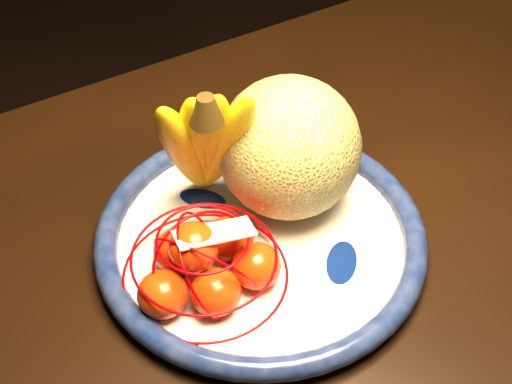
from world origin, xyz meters
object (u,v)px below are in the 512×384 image
cantaloupe (289,148)px  mandarin_bag (206,264)px  dining_table (467,332)px  banana_bunch (204,139)px  fruit_bowl (261,239)px

cantaloupe → mandarin_bag: size_ratio=0.76×
dining_table → banana_bunch: (-0.20, 0.20, 0.19)m
dining_table → fruit_bowl: fruit_bowl is taller
dining_table → mandarin_bag: mandarin_bag is taller
cantaloupe → banana_bunch: (-0.08, 0.03, 0.02)m
cantaloupe → fruit_bowl: bearing=-144.1°
banana_bunch → mandarin_bag: bearing=-98.8°
fruit_bowl → banana_bunch: bearing=112.5°
dining_table → mandarin_bag: bearing=152.8°
cantaloupe → dining_table: bearing=-55.5°
dining_table → cantaloupe: size_ratio=11.44×
fruit_bowl → mandarin_bag: (-0.07, -0.02, 0.03)m
fruit_bowl → dining_table: bearing=-38.9°
fruit_bowl → banana_bunch: 0.12m
dining_table → cantaloupe: bearing=122.4°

